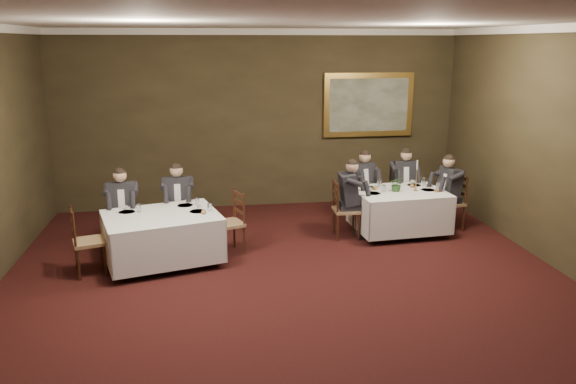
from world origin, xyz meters
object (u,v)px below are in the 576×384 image
object	(u,v)px
chair_main_endleft	(345,221)
chair_sec_endleft	(89,255)
chair_sec_backleft	(125,232)
diner_sec_backright	(179,212)
chair_main_backleft	(360,206)
diner_main_endleft	(346,208)
diner_main_backright	(403,192)
diner_sec_backleft	(124,219)
table_second	(162,235)
chair_sec_endright	(229,236)
chair_main_endright	(449,214)
chair_sec_backright	(179,225)
painting	(368,105)
diner_main_backleft	(361,195)
chair_main_backright	(402,204)
centerpiece	(397,183)
diner_main_endright	(450,201)
table_main	(399,208)
candlestick	(416,179)

from	to	relation	value
chair_main_endleft	chair_sec_endleft	xyz separation A→B (m)	(-4.03, -1.00, 0.00)
chair_sec_backleft	diner_sec_backright	xyz separation A→B (m)	(0.86, 0.22, 0.23)
chair_main_backleft	diner_main_endleft	size ratio (longest dim) A/B	0.74
diner_main_backright	diner_sec_backleft	distance (m)	5.07
chair_sec_backleft	diner_sec_backleft	world-z (taller)	diner_sec_backleft
table_second	chair_sec_endright	size ratio (longest dim) A/B	1.94
chair_sec_endright	diner_main_endleft	bearing A→B (deg)	-97.57
diner_sec_backright	chair_sec_backleft	bearing A→B (deg)	13.08
chair_main_endright	chair_sec_endleft	xyz separation A→B (m)	(-5.98, -1.15, 0.00)
chair_sec_backright	painting	world-z (taller)	painting
chair_sec_backleft	chair_sec_endleft	distance (m)	1.05
diner_main_endleft	diner_main_backleft	bearing A→B (deg)	150.74
diner_main_endleft	chair_main_endright	distance (m)	1.96
chair_main_backright	chair_sec_endleft	bearing A→B (deg)	19.38
diner_main_endleft	centerpiece	size ratio (longest dim) A/B	4.86
painting	centerpiece	bearing A→B (deg)	-91.81
diner_main_backleft	chair_main_backright	size ratio (longest dim) A/B	1.35
table_second	chair_sec_endleft	world-z (taller)	chair_sec_endleft
chair_sec_endleft	chair_main_backleft	bearing A→B (deg)	96.08
diner_main_endright	chair_main_endright	bearing A→B (deg)	-90.00
chair_sec_endright	painting	xyz separation A→B (m)	(2.97, 2.59, 1.74)
diner_sec_backright	table_main	bearing A→B (deg)	176.86
table_second	chair_sec_endleft	xyz separation A→B (m)	(-1.02, -0.27, -0.17)
chair_sec_endright	painting	distance (m)	4.31
diner_main_endleft	chair_sec_endleft	distance (m)	4.17
chair_main_endright	diner_main_endright	world-z (taller)	diner_main_endright
chair_main_endleft	chair_sec_endright	world-z (taller)	same
chair_main_endleft	chair_sec_backleft	bearing A→B (deg)	-88.16
chair_main_backright	diner_sec_backright	xyz separation A→B (m)	(-4.13, -0.69, 0.23)
diner_main_endright	diner_sec_backleft	xyz separation A→B (m)	(-5.60, -0.17, 0.00)
diner_main_backright	chair_sec_endleft	size ratio (longest dim) A/B	1.35
diner_main_backright	diner_sec_backright	distance (m)	4.19
chair_sec_endleft	centerpiece	xyz separation A→B (m)	(4.94, 1.06, 0.62)
candlestick	diner_sec_backright	bearing A→B (deg)	177.76
chair_sec_backright	diner_sec_backright	world-z (taller)	diner_sec_backright
chair_sec_backright	diner_main_endright	bearing A→B (deg)	178.00
diner_main_backright	chair_main_backright	bearing A→B (deg)	-90.00
table_second	chair_sec_endleft	size ratio (longest dim) A/B	1.94
chair_main_endleft	diner_sec_backright	distance (m)	2.82
chair_main_endright	diner_sec_backright	xyz separation A→B (m)	(-4.75, 0.06, 0.23)
table_second	chair_sec_backleft	xyz separation A→B (m)	(-0.65, 0.71, -0.17)
diner_sec_backright	candlestick	xyz separation A→B (m)	(4.05, -0.16, 0.45)
chair_main_backleft	chair_sec_endleft	distance (m)	4.89
diner_main_backright	chair_sec_backleft	size ratio (longest dim) A/B	1.35
chair_main_backleft	chair_sec_backleft	distance (m)	4.25
table_main	diner_main_endright	world-z (taller)	diner_main_endright
chair_main_backleft	diner_main_backleft	bearing A→B (deg)	90.00
table_second	candlestick	world-z (taller)	candlestick
diner_sec_backleft	diner_sec_backright	xyz separation A→B (m)	(0.86, 0.23, 0.00)
table_main	chair_main_endleft	world-z (taller)	chair_main_endleft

